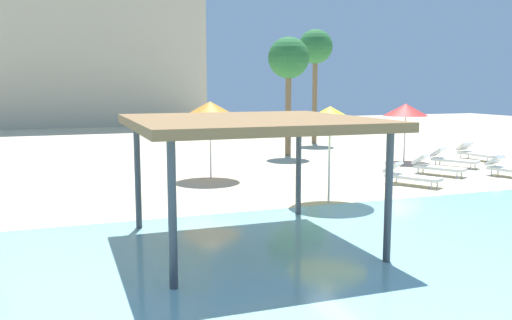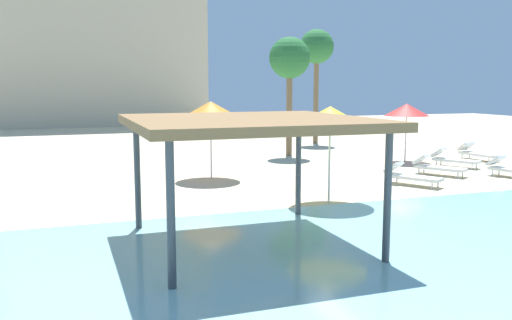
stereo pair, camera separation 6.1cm
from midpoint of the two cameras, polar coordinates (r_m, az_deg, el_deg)
ground_plane at (r=13.21m, az=5.36°, el=-6.61°), size 80.00×80.00×0.00m
lagoon_water at (r=8.96m, az=20.12°, el=-14.05°), size 44.00×13.50×0.04m
shade_pavilion at (r=11.01m, az=-0.58°, el=3.65°), size 4.69×4.69×2.64m
beach_umbrella_red_1 at (r=24.35m, az=15.54°, el=5.08°), size 1.90×1.90×2.50m
beach_umbrella_orange_4 at (r=19.14m, az=-4.67°, el=5.21°), size 2.21×2.21×2.72m
beach_umbrella_yellow_5 at (r=15.15m, az=7.87°, el=4.40°), size 2.27×2.27×2.71m
lounge_chair_0 at (r=23.47m, az=19.88°, el=0.14°), size 1.46×1.95×0.74m
lounge_chair_1 at (r=21.12m, az=18.38°, el=-0.60°), size 1.49×1.93×0.74m
lounge_chair_2 at (r=25.97m, az=22.06°, el=0.73°), size 0.85×1.96×0.74m
lounge_chair_4 at (r=21.60m, az=25.15°, el=-0.77°), size 1.17×1.99×0.74m
lounge_chair_5 at (r=18.76m, az=15.80°, el=-1.52°), size 1.46×1.94×0.74m
palm_tree_0 at (r=25.46m, az=3.60°, el=10.36°), size 1.90×1.90×5.47m
palm_tree_1 at (r=31.09m, az=6.41°, el=11.41°), size 1.90×1.90×6.35m
hotel_block_0 at (r=48.67m, az=-16.69°, el=13.53°), size 17.67×8.03×16.76m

